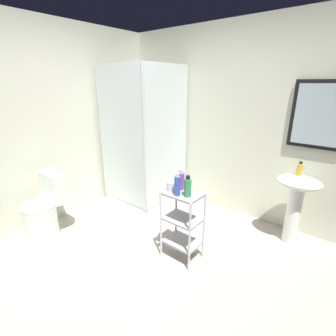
% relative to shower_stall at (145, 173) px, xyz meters
% --- Properties ---
extents(ground_plane, '(4.20, 4.20, 0.02)m').
position_rel_shower_stall_xyz_m(ground_plane, '(1.19, -1.23, -0.47)').
color(ground_plane, '#A2988D').
extents(wall_back, '(4.20, 0.14, 2.50)m').
position_rel_shower_stall_xyz_m(wall_back, '(1.20, 0.62, 0.79)').
color(wall_back, silver).
rests_on(wall_back, ground_plane).
extents(wall_left, '(0.10, 4.20, 2.50)m').
position_rel_shower_stall_xyz_m(wall_left, '(-0.66, -1.23, 0.79)').
color(wall_left, beige).
rests_on(wall_left, ground_plane).
extents(shower_stall, '(0.92, 0.92, 2.00)m').
position_rel_shower_stall_xyz_m(shower_stall, '(0.00, 0.00, 0.00)').
color(shower_stall, white).
rests_on(shower_stall, ground_plane).
extents(pedestal_sink, '(0.46, 0.37, 0.81)m').
position_rel_shower_stall_xyz_m(pedestal_sink, '(2.04, 0.29, 0.12)').
color(pedestal_sink, white).
rests_on(pedestal_sink, ground_plane).
extents(sink_faucet, '(0.03, 0.03, 0.10)m').
position_rel_shower_stall_xyz_m(sink_faucet, '(2.04, 0.41, 0.40)').
color(sink_faucet, silver).
rests_on(sink_faucet, pedestal_sink).
extents(toilet, '(0.37, 0.49, 0.76)m').
position_rel_shower_stall_xyz_m(toilet, '(-0.29, -1.43, -0.15)').
color(toilet, white).
rests_on(toilet, ground_plane).
extents(storage_cart, '(0.38, 0.28, 0.74)m').
position_rel_shower_stall_xyz_m(storage_cart, '(1.22, -0.72, -0.03)').
color(storage_cart, silver).
rests_on(storage_cart, ground_plane).
extents(hand_soap_bottle, '(0.06, 0.06, 0.16)m').
position_rel_shower_stall_xyz_m(hand_soap_bottle, '(2.02, 0.32, 0.42)').
color(hand_soap_bottle, gold).
rests_on(hand_soap_bottle, pedestal_sink).
extents(conditioner_bottle_purple, '(0.08, 0.08, 0.21)m').
position_rel_shower_stall_xyz_m(conditioner_bottle_purple, '(1.14, -0.65, 0.37)').
color(conditioner_bottle_purple, purple).
rests_on(conditioner_bottle_purple, storage_cart).
extents(shampoo_bottle_blue, '(0.06, 0.06, 0.23)m').
position_rel_shower_stall_xyz_m(shampoo_bottle_blue, '(1.20, -0.79, 0.38)').
color(shampoo_bottle_blue, '#3754B0').
rests_on(shampoo_bottle_blue, storage_cart).
extents(body_wash_bottle_green, '(0.07, 0.07, 0.21)m').
position_rel_shower_stall_xyz_m(body_wash_bottle_green, '(1.29, -0.75, 0.37)').
color(body_wash_bottle_green, '#369956').
rests_on(body_wash_bottle_green, storage_cart).
extents(rinse_cup, '(0.08, 0.08, 0.09)m').
position_rel_shower_stall_xyz_m(rinse_cup, '(1.09, -0.75, 0.32)').
color(rinse_cup, silver).
rests_on(rinse_cup, storage_cart).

